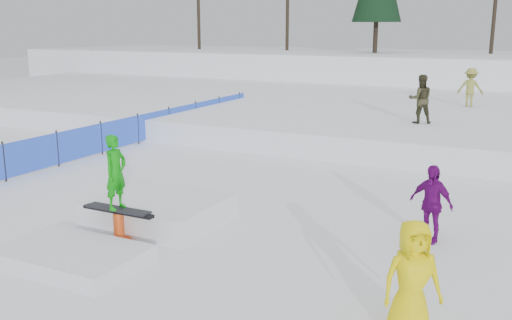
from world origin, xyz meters
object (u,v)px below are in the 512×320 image
at_px(walker_olive, 420,99).
at_px(jib_rail_feature, 138,219).
at_px(spectator_yellow, 412,280).
at_px(safety_fence, 138,129).
at_px(walker_ygreen, 470,88).
at_px(spectator_purple, 431,203).

xyz_separation_m(walker_olive, jib_rail_feature, (-3.28, -11.43, -1.34)).
relative_size(spectator_yellow, jib_rail_feature, 0.37).
distance_m(safety_fence, walker_olive, 9.94).
bearing_deg(safety_fence, jib_rail_feature, -52.00).
distance_m(safety_fence, walker_ygreen, 13.74).
xyz_separation_m(walker_olive, walker_ygreen, (1.04, 5.19, -0.04)).
height_order(walker_ygreen, spectator_purple, walker_ygreen).
bearing_deg(walker_olive, spectator_yellow, 77.18).
relative_size(walker_ygreen, jib_rail_feature, 0.37).
distance_m(walker_olive, jib_rail_feature, 11.97).
xyz_separation_m(walker_ygreen, jib_rail_feature, (-4.32, -16.63, -1.30)).
height_order(walker_olive, jib_rail_feature, walker_olive).
bearing_deg(jib_rail_feature, walker_ygreen, 75.42).
height_order(safety_fence, walker_ygreen, walker_ygreen).
distance_m(safety_fence, spectator_yellow, 14.43).
relative_size(walker_olive, jib_rail_feature, 0.38).
height_order(safety_fence, walker_olive, walker_olive).
bearing_deg(spectator_yellow, spectator_purple, 62.49).
relative_size(walker_ygreen, spectator_purple, 1.06).
bearing_deg(walker_ygreen, safety_fence, 44.86).
xyz_separation_m(walker_olive, spectator_yellow, (2.46, -12.98, -0.82)).
distance_m(safety_fence, spectator_purple, 12.12).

